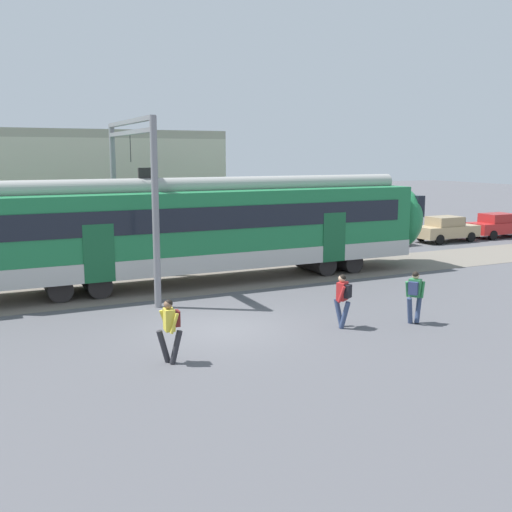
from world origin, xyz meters
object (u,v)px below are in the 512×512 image
object	(u,v)px
pedestrian_red	(343,296)
parked_car_tan	(446,229)
pedestrian_green	(415,293)
parked_car_red	(498,225)
pedestrian_yellow	(170,325)
parked_car_grey	(376,233)

from	to	relation	value
pedestrian_red	parked_car_tan	world-z (taller)	pedestrian_red
pedestrian_green	parked_car_red	xyz separation A→B (m)	(17.95, 13.29, -0.21)
parked_car_tan	pedestrian_yellow	bearing A→B (deg)	-148.02
pedestrian_red	parked_car_tan	size ratio (longest dim) A/B	0.41
pedestrian_red	parked_car_tan	xyz separation A→B (m)	(15.86, 12.68, -0.21)
parked_car_grey	pedestrian_green	bearing A→B (deg)	-122.56
parked_car_grey	parked_car_tan	bearing A→B (deg)	-4.54
pedestrian_red	pedestrian_green	size ratio (longest dim) A/B	1.00
pedestrian_yellow	pedestrian_red	xyz separation A→B (m)	(5.69, 0.77, 0.00)
parked_car_tan	pedestrian_green	bearing A→B (deg)	-135.71
pedestrian_red	parked_car_grey	bearing A→B (deg)	49.95
pedestrian_red	pedestrian_yellow	bearing A→B (deg)	-172.24
pedestrian_yellow	parked_car_tan	distance (m)	25.41
pedestrian_yellow	parked_car_tan	world-z (taller)	pedestrian_yellow
parked_car_red	parked_car_grey	bearing A→B (deg)	177.82
pedestrian_red	parked_car_red	size ratio (longest dim) A/B	0.41
parked_car_tan	parked_car_red	xyz separation A→B (m)	(4.36, 0.04, 0.00)
parked_car_red	pedestrian_yellow	bearing A→B (deg)	-152.50
pedestrian_green	parked_car_tan	xyz separation A→B (m)	(13.59, 13.26, -0.21)
pedestrian_red	pedestrian_green	bearing A→B (deg)	-14.22
parked_car_grey	pedestrian_red	bearing A→B (deg)	-130.05
pedestrian_red	pedestrian_green	xyz separation A→B (m)	(2.27, -0.58, 0.00)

